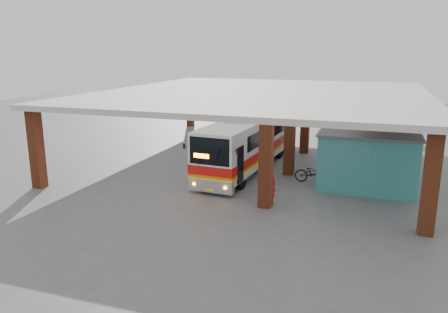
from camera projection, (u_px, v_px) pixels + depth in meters
ground at (226, 183)px, 24.79m from camera, size 90.00×90.00×0.00m
brick_columns at (272, 132)px, 28.41m from camera, size 20.10×21.60×4.35m
canopy_roof at (264, 93)px, 29.52m from camera, size 21.00×23.00×0.30m
shop_building at (368, 151)px, 25.72m from camera, size 5.20×8.20×3.11m
coach_bus at (248, 142)px, 27.43m from camera, size 3.29×12.03×3.46m
motorcycle at (314, 173)px, 24.74m from camera, size 2.22×0.84×1.15m
pedestrian at (269, 185)px, 21.33m from camera, size 0.82×0.75×1.88m
red_chair at (332, 152)px, 30.65m from camera, size 0.51×0.51×0.83m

